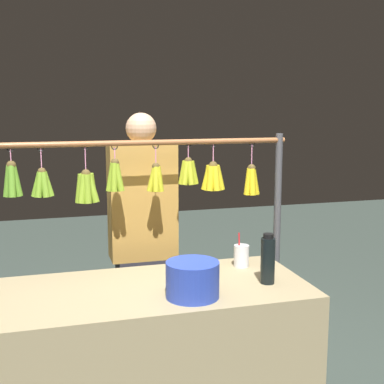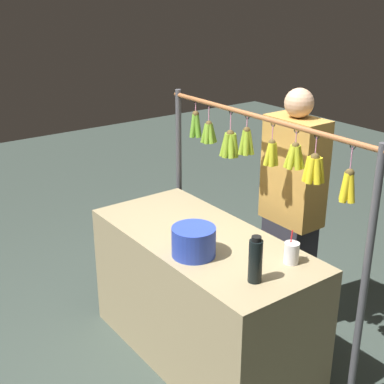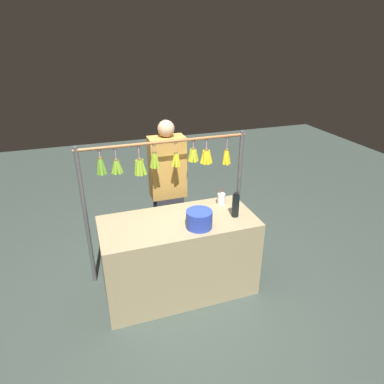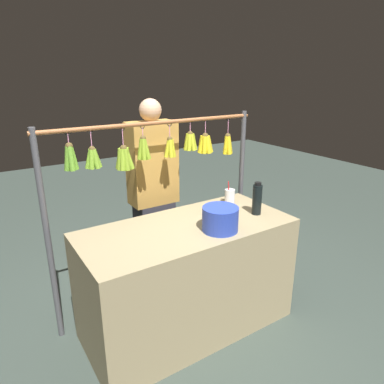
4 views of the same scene
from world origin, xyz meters
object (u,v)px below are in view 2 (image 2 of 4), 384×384
water_bottle (255,260)px  vendor_person (291,216)px  drink_cup (291,253)px  blue_bucket (194,241)px

water_bottle → vendor_person: bearing=-57.8°
water_bottle → vendor_person: size_ratio=0.15×
drink_cup → blue_bucket: bearing=44.1°
blue_bucket → vendor_person: size_ratio=0.15×
vendor_person → drink_cup: bearing=133.8°
water_bottle → vendor_person: vendor_person is taller
blue_bucket → drink_cup: drink_cup is taller
water_bottle → blue_bucket: 0.44m
blue_bucket → vendor_person: 0.90m
drink_cup → water_bottle: bearing=95.1°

